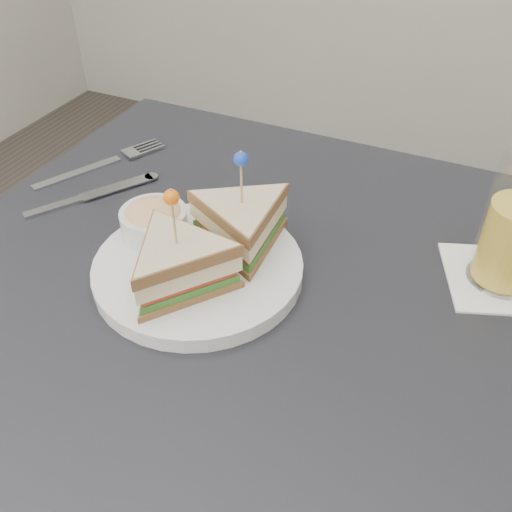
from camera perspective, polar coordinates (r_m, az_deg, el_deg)
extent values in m
cube|color=black|center=(0.67, -1.15, -4.59)|extent=(0.80, 0.80, 0.03)
cylinder|color=black|center=(1.28, -8.28, -2.17)|extent=(0.04, 0.04, 0.72)
cylinder|color=black|center=(1.15, 23.59, -11.77)|extent=(0.04, 0.04, 0.72)
cylinder|color=silver|center=(0.68, -5.78, -1.37)|extent=(0.32, 0.32, 0.01)
cylinder|color=silver|center=(0.67, -5.83, -0.75)|extent=(0.32, 0.32, 0.00)
cylinder|color=tan|center=(0.59, -8.21, 3.44)|extent=(0.00, 0.00, 0.08)
sphere|color=orange|center=(0.57, -8.48, 5.82)|extent=(0.02, 0.02, 0.02)
cylinder|color=tan|center=(0.64, -1.48, 7.40)|extent=(0.00, 0.00, 0.08)
sphere|color=#183BB6|center=(0.63, -1.52, 9.66)|extent=(0.02, 0.02, 0.02)
cylinder|color=silver|center=(0.71, -10.13, 3.21)|extent=(0.11, 0.11, 0.04)
ellipsoid|color=#E0B772|center=(0.71, -10.24, 4.04)|extent=(0.10, 0.10, 0.03)
cube|color=silver|center=(0.90, -17.43, 7.91)|extent=(0.08, 0.13, 0.00)
cube|color=silver|center=(0.93, -12.40, 10.02)|extent=(0.04, 0.03, 0.00)
cube|color=#B8BBC3|center=(0.83, -19.35, 4.69)|extent=(0.06, 0.08, 0.01)
cube|color=#B8BBC3|center=(0.85, -13.71, 6.72)|extent=(0.07, 0.10, 0.00)
cylinder|color=#B8BBC3|center=(0.86, -10.43, 7.83)|extent=(0.03, 0.03, 0.00)
cube|color=white|center=(0.73, 23.15, -2.07)|extent=(0.16, 0.16, 0.00)
cylinder|color=gold|center=(0.70, 24.26, 1.26)|extent=(0.09, 0.09, 0.10)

